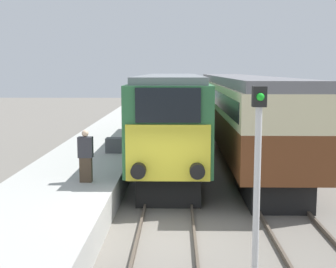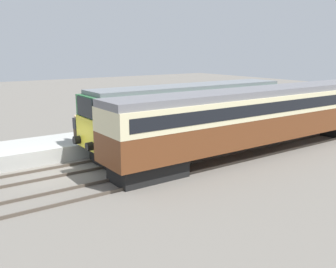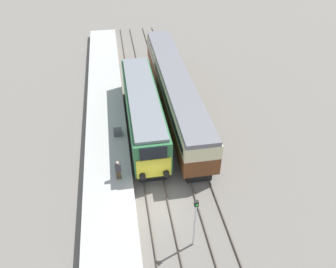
# 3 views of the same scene
# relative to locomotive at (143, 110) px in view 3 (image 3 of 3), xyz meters

# --- Properties ---
(ground_plane) EXTENTS (120.00, 120.00, 0.00)m
(ground_plane) POSITION_rel_locomotive_xyz_m (0.00, -8.94, -2.24)
(ground_plane) COLOR slate
(platform_left) EXTENTS (3.50, 50.00, 0.86)m
(platform_left) POSITION_rel_locomotive_xyz_m (-3.30, -0.94, -1.81)
(platform_left) COLOR #A8A8A3
(platform_left) RESTS_ON ground_plane
(rails_near_track) EXTENTS (1.51, 60.00, 0.14)m
(rails_near_track) POSITION_rel_locomotive_xyz_m (0.00, -3.94, -2.17)
(rails_near_track) COLOR #4C4238
(rails_near_track) RESTS_ON ground_plane
(rails_far_track) EXTENTS (1.50, 60.00, 0.14)m
(rails_far_track) POSITION_rel_locomotive_xyz_m (3.40, -3.94, -2.17)
(rails_far_track) COLOR #4C4238
(rails_far_track) RESTS_ON ground_plane
(locomotive) EXTENTS (2.70, 14.34, 4.02)m
(locomotive) POSITION_rel_locomotive_xyz_m (0.00, 0.00, 0.00)
(locomotive) COLOR black
(locomotive) RESTS_ON ground_plane
(passenger_carriage) EXTENTS (2.75, 21.49, 3.94)m
(passenger_carriage) POSITION_rel_locomotive_xyz_m (3.40, 3.28, 0.17)
(passenger_carriage) COLOR black
(passenger_carriage) RESTS_ON ground_plane
(person_on_platform) EXTENTS (0.44, 0.26, 1.59)m
(person_on_platform) POSITION_rel_locomotive_xyz_m (-2.50, -6.53, -0.60)
(person_on_platform) COLOR #473828
(person_on_platform) RESTS_ON platform_left
(signal_post) EXTENTS (0.24, 0.28, 3.96)m
(signal_post) POSITION_rel_locomotive_xyz_m (1.70, -12.18, 0.11)
(signal_post) COLOR silver
(signal_post) RESTS_ON ground_plane
(luggage_crate) EXTENTS (0.70, 0.56, 0.60)m
(luggage_crate) POSITION_rel_locomotive_xyz_m (-2.32, -1.39, -1.08)
(luggage_crate) COLOR #4C4C51
(luggage_crate) RESTS_ON platform_left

